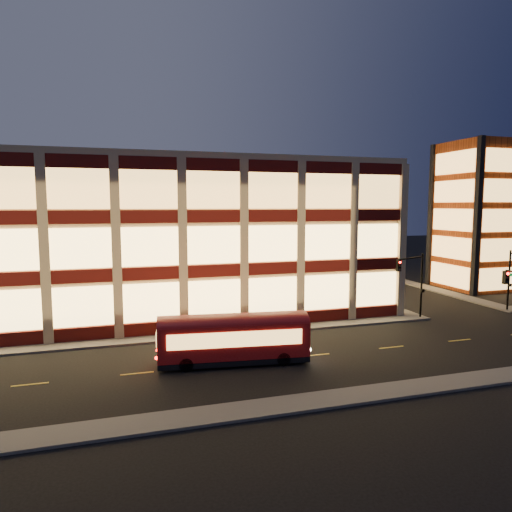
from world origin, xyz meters
name	(u,v)px	position (x,y,z in m)	size (l,w,h in m)	color
ground	(161,343)	(0.00, 0.00, 0.00)	(200.00, 200.00, 0.00)	black
sidewalk_office_south	(120,341)	(-3.00, 1.00, 0.07)	(54.00, 2.00, 0.15)	#514F4C
sidewalk_office_east	(335,287)	(23.00, 17.00, 0.07)	(2.00, 30.00, 0.15)	#514F4C
sidewalk_tower_west	(410,283)	(34.00, 17.00, 0.07)	(2.00, 30.00, 0.15)	#514F4C
sidewalk_near	(186,419)	(0.00, -13.00, 0.07)	(100.00, 2.00, 0.15)	#514F4C
office_building	(118,234)	(-2.91, 16.91, 7.25)	(50.45, 30.45, 14.50)	tan
stair_tower	(480,216)	(39.95, 11.95, 8.99)	(8.60, 8.60, 18.00)	#8C3814
traffic_signal_far	(414,275)	(22.21, 0.24, 4.11)	(3.79, 1.87, 6.00)	black
trolley_bus	(233,336)	(4.17, -5.85, 1.82)	(9.94, 3.59, 3.29)	#9C080A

